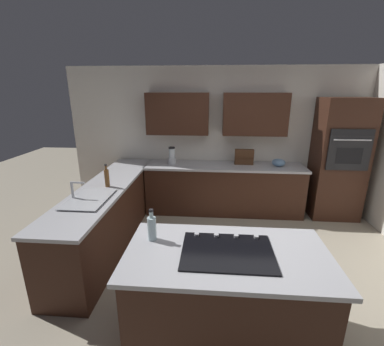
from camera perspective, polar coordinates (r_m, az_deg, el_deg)
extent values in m
plane|color=#9E937F|center=(3.69, 9.03, -19.50)|extent=(14.00, 14.00, 0.00)
cube|color=white|center=(5.13, 8.03, 7.10)|extent=(6.00, 0.10, 2.60)
cube|color=#381E14|center=(4.89, 13.20, 12.06)|extent=(1.10, 0.34, 0.72)
cube|color=#381E14|center=(4.88, -3.03, 12.47)|extent=(1.10, 0.34, 0.72)
cube|color=#381E14|center=(4.99, 6.71, -3.52)|extent=(2.80, 0.60, 0.86)
cube|color=#B2B2B7|center=(4.85, 6.89, 1.45)|extent=(2.84, 0.64, 0.04)
cube|color=#381E14|center=(4.20, -17.16, -8.42)|extent=(0.60, 2.90, 0.86)
cube|color=#B2B2B7|center=(4.03, -17.72, -2.63)|extent=(0.64, 2.94, 0.04)
cube|color=#381E14|center=(2.64, 7.07, -24.91)|extent=(1.63, 0.83, 0.86)
cube|color=#B2B2B7|center=(2.36, 7.49, -16.79)|extent=(1.71, 0.91, 0.04)
cube|color=#381E14|center=(5.27, 28.66, 2.47)|extent=(0.80, 0.60, 2.08)
cube|color=black|center=(4.95, 30.39, 3.63)|extent=(0.66, 0.03, 0.56)
cube|color=black|center=(4.95, 30.38, 3.15)|extent=(0.40, 0.01, 0.26)
cube|color=black|center=(4.90, 30.98, 7.37)|extent=(0.66, 0.02, 0.11)
cylinder|color=silver|center=(4.89, 30.95, 6.03)|extent=(0.56, 0.02, 0.02)
cube|color=#515456|center=(3.69, -19.94, -4.23)|extent=(0.40, 0.30, 0.02)
cube|color=#515456|center=(3.41, -22.23, -6.28)|extent=(0.40, 0.30, 0.02)
cube|color=#B7BABF|center=(3.54, -21.06, -5.08)|extent=(0.46, 0.70, 0.01)
cylinder|color=#B7BABF|center=(3.60, -24.09, -3.51)|extent=(0.03, 0.03, 0.22)
cylinder|color=#B7BABF|center=(3.53, -23.17, -1.90)|extent=(0.18, 0.02, 0.02)
cube|color=black|center=(2.35, 7.52, -16.25)|extent=(0.76, 0.56, 0.01)
cylinder|color=#B2B2B7|center=(2.56, 13.49, -13.05)|extent=(0.04, 0.04, 0.02)
cylinder|color=#B2B2B7|center=(2.54, 9.37, -13.07)|extent=(0.04, 0.04, 0.02)
cylinder|color=#B2B2B7|center=(2.53, 5.20, -13.02)|extent=(0.04, 0.04, 0.02)
cylinder|color=#B2B2B7|center=(2.53, 1.02, -12.91)|extent=(0.04, 0.04, 0.02)
cylinder|color=silver|center=(4.90, -4.26, 2.59)|extent=(0.15, 0.15, 0.11)
cylinder|color=silver|center=(4.86, -4.30, 4.21)|extent=(0.11, 0.11, 0.17)
cylinder|color=black|center=(4.84, -4.33, 5.37)|extent=(0.12, 0.12, 0.03)
ellipsoid|color=#668CB2|center=(4.98, 17.92, 2.13)|extent=(0.23, 0.23, 0.13)
cube|color=#472B19|center=(4.92, 11.01, 3.37)|extent=(0.33, 0.10, 0.27)
cube|color=#472B19|center=(4.86, 11.08, 3.21)|extent=(0.32, 0.02, 0.02)
cylinder|color=brown|center=(3.90, -17.62, -1.06)|extent=(0.07, 0.07, 0.24)
cylinder|color=brown|center=(3.86, -17.83, 1.07)|extent=(0.03, 0.03, 0.06)
cylinder|color=black|center=(3.85, -17.88, 1.64)|extent=(0.03, 0.03, 0.02)
cylinder|color=silver|center=(2.47, -8.51, -11.63)|extent=(0.08, 0.08, 0.22)
cylinder|color=silver|center=(2.41, -8.66, -8.74)|extent=(0.04, 0.04, 0.06)
cylinder|color=black|center=(2.39, -8.70, -7.88)|extent=(0.04, 0.04, 0.02)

